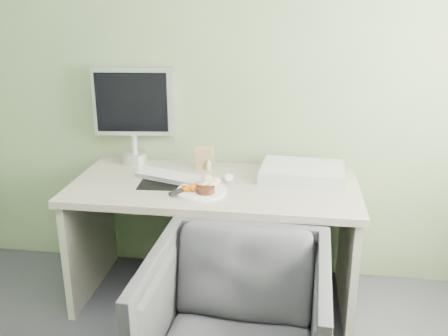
# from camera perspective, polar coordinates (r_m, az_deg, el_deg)

# --- Properties ---
(wall_back) EXTENTS (3.50, 0.00, 3.50)m
(wall_back) POSITION_cam_1_polar(r_m,az_deg,el_deg) (3.00, -0.05, 11.94)
(wall_back) COLOR gray
(wall_back) RESTS_ON floor
(desk) EXTENTS (1.60, 0.75, 0.73)m
(desk) POSITION_cam_1_polar(r_m,az_deg,el_deg) (2.86, -1.10, -5.20)
(desk) COLOR #B5A797
(desk) RESTS_ON floor
(plate) EXTENTS (0.27, 0.27, 0.01)m
(plate) POSITION_cam_1_polar(r_m,az_deg,el_deg) (2.66, -2.59, -2.70)
(plate) COLOR white
(plate) RESTS_ON desk
(steak) EXTENTS (0.11, 0.11, 0.03)m
(steak) POSITION_cam_1_polar(r_m,az_deg,el_deg) (2.62, -2.12, -2.50)
(steak) COLOR black
(steak) RESTS_ON plate
(potato_pile) EXTENTS (0.14, 0.12, 0.06)m
(potato_pile) POSITION_cam_1_polar(r_m,az_deg,el_deg) (2.68, -1.62, -1.59)
(potato_pile) COLOR tan
(potato_pile) RESTS_ON plate
(carrot_heap) EXTENTS (0.09, 0.08, 0.05)m
(carrot_heap) POSITION_cam_1_polar(r_m,az_deg,el_deg) (2.65, -4.01, -2.08)
(carrot_heap) COLOR orange
(carrot_heap) RESTS_ON plate
(steak_knife) EXTENTS (0.16, 0.24, 0.02)m
(steak_knife) POSITION_cam_1_polar(r_m,az_deg,el_deg) (2.64, -4.74, -2.48)
(steak_knife) COLOR silver
(steak_knife) RESTS_ON plate
(mousepad) EXTENTS (0.26, 0.23, 0.00)m
(mousepad) POSITION_cam_1_polar(r_m,az_deg,el_deg) (2.81, -7.11, -1.73)
(mousepad) COLOR black
(mousepad) RESTS_ON desk
(keyboard) EXTENTS (0.48, 0.28, 0.02)m
(keyboard) POSITION_cam_1_polar(r_m,az_deg,el_deg) (2.85, -5.63, -1.03)
(keyboard) COLOR white
(keyboard) RESTS_ON desk
(computer_mouse) EXTENTS (0.06, 0.11, 0.04)m
(computer_mouse) POSITION_cam_1_polar(r_m,az_deg,el_deg) (2.83, 0.51, -1.10)
(computer_mouse) COLOR white
(computer_mouse) RESTS_ON desk
(photo_frame) EXTENTS (0.11, 0.04, 0.14)m
(photo_frame) POSITION_cam_1_polar(r_m,az_deg,el_deg) (3.00, -2.22, 1.17)
(photo_frame) COLOR #A4834C
(photo_frame) RESTS_ON desk
(eyedrop_bottle) EXTENTS (0.02, 0.02, 0.07)m
(eyedrop_bottle) POSITION_cam_1_polar(r_m,az_deg,el_deg) (2.99, -1.74, 0.33)
(eyedrop_bottle) COLOR white
(eyedrop_bottle) RESTS_ON desk
(scanner) EXTENTS (0.49, 0.35, 0.07)m
(scanner) POSITION_cam_1_polar(r_m,az_deg,el_deg) (2.88, 8.95, -0.54)
(scanner) COLOR silver
(scanner) RESTS_ON desk
(monitor) EXTENTS (0.49, 0.15, 0.59)m
(monitor) POSITION_cam_1_polar(r_m,az_deg,el_deg) (3.12, -10.33, 6.54)
(monitor) COLOR silver
(monitor) RESTS_ON desk
(desk_chair) EXTENTS (0.80, 0.82, 0.72)m
(desk_chair) POSITION_cam_1_polar(r_m,az_deg,el_deg) (2.28, 1.44, -17.79)
(desk_chair) COLOR #333237
(desk_chair) RESTS_ON floor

